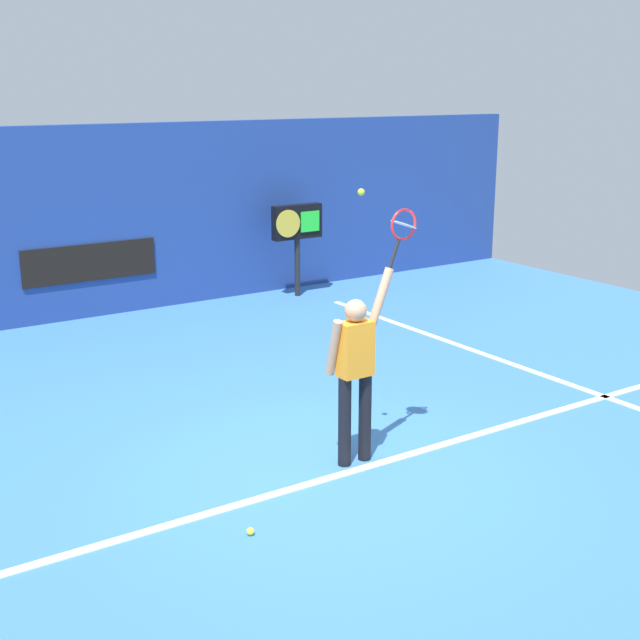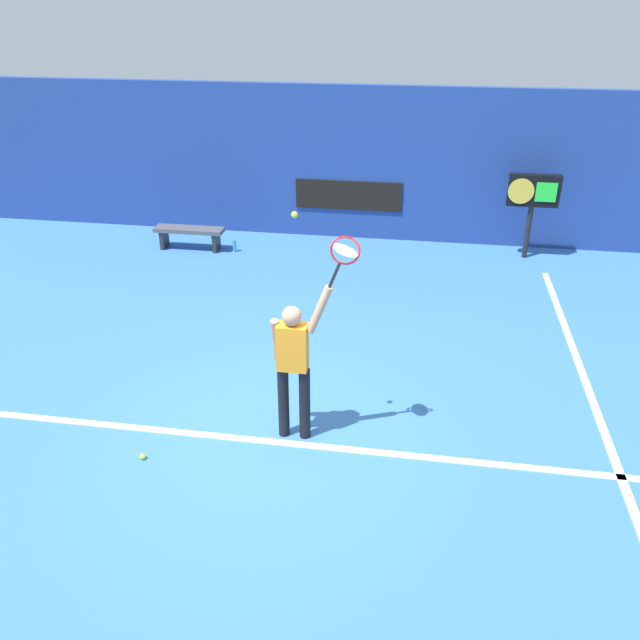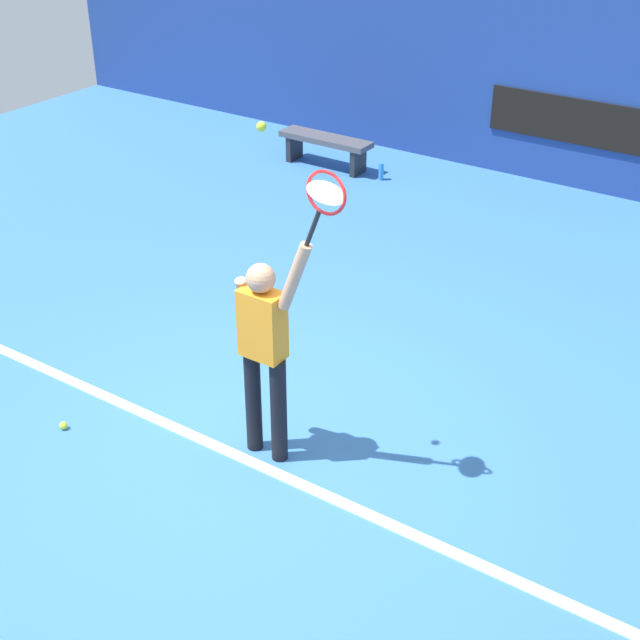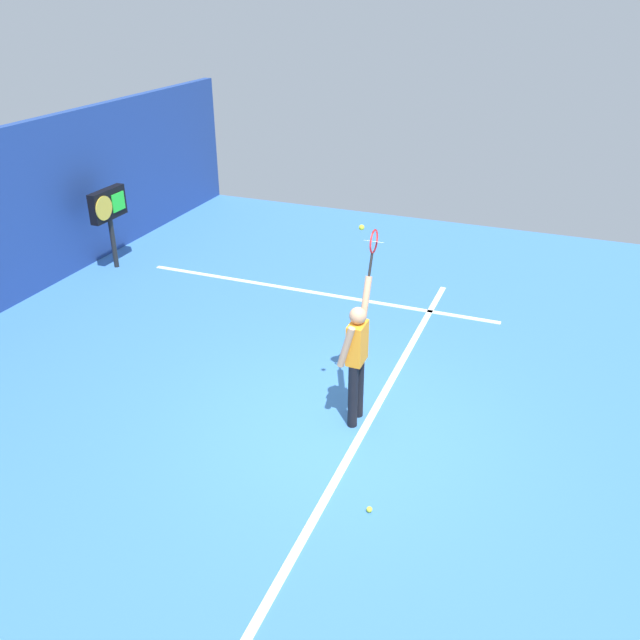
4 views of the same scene
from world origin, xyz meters
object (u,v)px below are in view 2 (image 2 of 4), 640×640
at_px(tennis_racket, 344,253).
at_px(tennis_ball, 294,215).
at_px(spare_ball, 143,457).
at_px(court_bench, 189,233).
at_px(tennis_player, 293,361).
at_px(water_bottle, 235,246).
at_px(scoreboard_clock, 533,194).

relative_size(tennis_racket, tennis_ball, 9.18).
bearing_deg(spare_ball, court_bench, 104.69).
bearing_deg(tennis_player, spare_ball, -155.93).
xyz_separation_m(court_bench, spare_ball, (1.69, -6.46, -0.30)).
bearing_deg(tennis_ball, water_bottle, 112.79).
bearing_deg(court_bench, tennis_ball, -59.82).
relative_size(scoreboard_clock, spare_ball, 24.14).
bearing_deg(tennis_racket, tennis_ball, 179.70).
distance_m(tennis_racket, court_bench, 7.20).
height_order(water_bottle, spare_ball, water_bottle).
distance_m(tennis_player, court_bench, 6.66).
distance_m(water_bottle, spare_ball, 6.51).
distance_m(scoreboard_clock, spare_ball, 8.73).
bearing_deg(court_bench, scoreboard_clock, 5.32).
bearing_deg(spare_ball, tennis_racket, 18.32).
bearing_deg(tennis_racket, water_bottle, 116.91).
distance_m(tennis_player, tennis_racket, 1.43).
relative_size(tennis_racket, spare_ball, 9.18).
bearing_deg(scoreboard_clock, court_bench, -174.68).
height_order(tennis_racket, tennis_ball, tennis_ball).
distance_m(court_bench, water_bottle, 0.95).
bearing_deg(spare_ball, water_bottle, 96.77).
relative_size(tennis_player, scoreboard_clock, 1.20).
height_order(tennis_ball, court_bench, tennis_ball).
height_order(tennis_player, tennis_ball, tennis_ball).
bearing_deg(tennis_player, tennis_ball, -2.09).
height_order(tennis_player, tennis_racket, tennis_racket).
xyz_separation_m(tennis_racket, court_bench, (-3.85, 5.75, -2.00)).
bearing_deg(tennis_player, water_bottle, 112.43).
bearing_deg(scoreboard_clock, tennis_racket, -113.71).
relative_size(tennis_player, tennis_ball, 28.94).
relative_size(tennis_player, spare_ball, 28.94).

